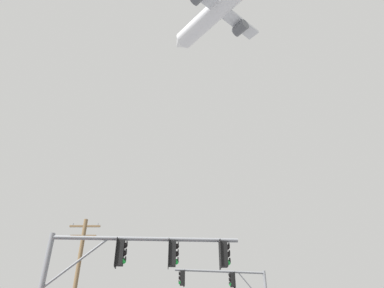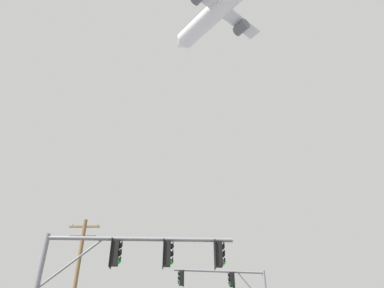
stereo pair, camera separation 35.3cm
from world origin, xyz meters
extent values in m
cylinder|color=slate|center=(-1.25, 6.96, 5.37)|extent=(6.93, 0.56, 0.15)
cylinder|color=slate|center=(-3.67, 6.81, 4.48)|extent=(2.13, 0.21, 1.84)
cube|color=black|center=(1.65, 7.13, 4.84)|extent=(0.28, 0.33, 0.90)
cylinder|color=black|center=(1.65, 7.13, 5.35)|extent=(0.05, 0.05, 0.12)
cube|color=black|center=(1.51, 7.12, 4.84)|extent=(0.05, 0.46, 1.04)
sphere|color=black|center=(1.80, 7.14, 5.11)|extent=(0.20, 0.20, 0.20)
cylinder|color=black|center=(1.86, 7.14, 5.17)|extent=(0.05, 0.21, 0.21)
sphere|color=black|center=(1.80, 7.14, 4.83)|extent=(0.20, 0.20, 0.20)
cylinder|color=black|center=(1.86, 7.14, 4.89)|extent=(0.05, 0.21, 0.21)
sphere|color=green|center=(1.80, 7.14, 4.55)|extent=(0.20, 0.20, 0.20)
cylinder|color=black|center=(1.86, 7.14, 4.61)|extent=(0.05, 0.21, 0.21)
cube|color=black|center=(-0.25, 7.02, 4.84)|extent=(0.28, 0.33, 0.90)
cylinder|color=black|center=(-0.25, 7.02, 5.35)|extent=(0.05, 0.05, 0.12)
cube|color=black|center=(-0.39, 7.01, 4.84)|extent=(0.05, 0.46, 1.04)
sphere|color=black|center=(-0.10, 7.02, 5.11)|extent=(0.20, 0.20, 0.20)
cylinder|color=black|center=(-0.04, 7.03, 5.17)|extent=(0.05, 0.21, 0.21)
sphere|color=black|center=(-0.10, 7.02, 4.83)|extent=(0.20, 0.20, 0.20)
cylinder|color=black|center=(-0.04, 7.03, 4.89)|extent=(0.05, 0.21, 0.21)
sphere|color=green|center=(-0.10, 7.02, 4.55)|extent=(0.20, 0.20, 0.20)
cylinder|color=black|center=(-0.04, 7.03, 4.61)|extent=(0.05, 0.21, 0.21)
cube|color=black|center=(-2.15, 6.90, 4.84)|extent=(0.28, 0.33, 0.90)
cylinder|color=black|center=(-2.15, 6.90, 5.35)|extent=(0.05, 0.05, 0.12)
cube|color=black|center=(-2.29, 6.89, 4.84)|extent=(0.05, 0.46, 1.04)
sphere|color=black|center=(-2.01, 6.91, 5.11)|extent=(0.20, 0.20, 0.20)
cylinder|color=black|center=(-1.94, 6.91, 5.17)|extent=(0.05, 0.21, 0.21)
sphere|color=black|center=(-2.01, 6.91, 4.83)|extent=(0.20, 0.20, 0.20)
cylinder|color=black|center=(-1.94, 6.91, 4.89)|extent=(0.05, 0.21, 0.21)
sphere|color=green|center=(-2.01, 6.91, 4.55)|extent=(0.20, 0.20, 0.20)
cylinder|color=black|center=(-1.94, 6.91, 4.61)|extent=(0.05, 0.21, 0.21)
cylinder|color=slate|center=(2.42, 18.88, 6.56)|extent=(6.22, 1.26, 0.15)
cube|color=black|center=(-0.18, 18.41, 6.03)|extent=(0.31, 0.36, 0.90)
cylinder|color=black|center=(-0.18, 18.41, 6.54)|extent=(0.05, 0.05, 0.12)
cube|color=black|center=(-0.04, 18.44, 6.03)|extent=(0.10, 0.46, 1.04)
sphere|color=black|center=(-0.32, 18.39, 6.30)|extent=(0.20, 0.20, 0.20)
cylinder|color=black|center=(-0.39, 18.38, 6.36)|extent=(0.08, 0.21, 0.21)
sphere|color=black|center=(-0.32, 18.39, 6.02)|extent=(0.20, 0.20, 0.20)
cylinder|color=black|center=(-0.39, 18.38, 6.08)|extent=(0.08, 0.21, 0.21)
sphere|color=green|center=(-0.32, 18.39, 5.74)|extent=(0.20, 0.20, 0.20)
cylinder|color=black|center=(-0.39, 18.38, 5.80)|extent=(0.08, 0.21, 0.21)
cube|color=black|center=(3.22, 19.02, 6.03)|extent=(0.31, 0.36, 0.90)
cylinder|color=black|center=(3.22, 19.02, 6.54)|extent=(0.05, 0.05, 0.12)
cube|color=black|center=(3.36, 19.05, 6.03)|extent=(0.10, 0.46, 1.04)
sphere|color=black|center=(3.08, 19.00, 6.30)|extent=(0.20, 0.20, 0.20)
cylinder|color=black|center=(3.02, 18.99, 6.36)|extent=(0.08, 0.21, 0.21)
sphere|color=black|center=(3.08, 19.00, 6.02)|extent=(0.20, 0.20, 0.20)
cylinder|color=black|center=(3.02, 18.99, 6.08)|extent=(0.08, 0.21, 0.21)
sphere|color=green|center=(3.08, 19.00, 5.74)|extent=(0.20, 0.20, 0.20)
cylinder|color=black|center=(3.02, 18.99, 5.80)|extent=(0.08, 0.21, 0.21)
cube|color=brown|center=(-7.23, 18.42, 9.59)|extent=(2.20, 0.12, 0.12)
cube|color=brown|center=(-7.23, 18.42, 8.89)|extent=(1.80, 0.12, 0.12)
cylinder|color=gray|center=(-8.13, 18.42, 9.71)|extent=(0.10, 0.10, 0.18)
cylinder|color=gray|center=(-6.33, 18.42, 9.71)|extent=(0.10, 0.10, 0.18)
cylinder|color=white|center=(4.73, 31.20, 50.21)|extent=(14.00, 15.49, 3.16)
cone|color=white|center=(-1.72, 38.66, 50.21)|extent=(3.69, 3.60, 3.00)
cube|color=silver|center=(5.06, 30.83, 49.73)|extent=(14.10, 12.61, 0.36)
cylinder|color=#595B60|center=(8.61, 33.90, 48.79)|extent=(2.89, 2.95, 1.78)
camera|label=1|loc=(0.47, -6.05, 1.63)|focal=32.62mm
camera|label=2|loc=(0.83, -6.04, 1.63)|focal=32.62mm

